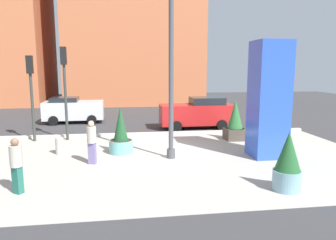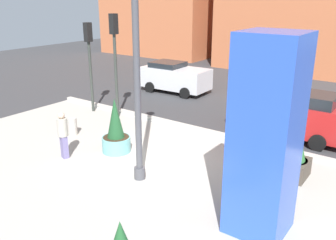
# 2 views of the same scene
# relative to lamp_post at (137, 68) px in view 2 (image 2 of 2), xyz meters

# --- Properties ---
(ground_plane) EXTENTS (60.00, 60.00, 0.00)m
(ground_plane) POSITION_rel_lamp_post_xyz_m (-0.30, 5.69, -3.60)
(ground_plane) COLOR #38383A
(plaza_pavement) EXTENTS (18.00, 10.00, 0.02)m
(plaza_pavement) POSITION_rel_lamp_post_xyz_m (-0.30, -0.31, -3.60)
(plaza_pavement) COLOR #ADA89E
(plaza_pavement) RESTS_ON ground_plane
(curb_strip) EXTENTS (18.00, 0.24, 0.16)m
(curb_strip) POSITION_rel_lamp_post_xyz_m (-0.30, 4.81, -3.52)
(curb_strip) COLOR #B7B2A8
(curb_strip) RESTS_ON ground_plane
(lamp_post) EXTENTS (0.44, 0.44, 7.36)m
(lamp_post) POSITION_rel_lamp_post_xyz_m (0.00, 0.00, 0.00)
(lamp_post) COLOR #4C4C51
(lamp_post) RESTS_ON ground_plane
(art_pillar_blue) EXTENTS (1.39, 1.39, 4.89)m
(art_pillar_blue) POSITION_rel_lamp_post_xyz_m (4.12, -0.28, -1.15)
(art_pillar_blue) COLOR blue
(art_pillar_blue) RESTS_ON ground_plane
(potted_plant_near_right) EXTENTS (1.03, 1.03, 2.12)m
(potted_plant_near_right) POSITION_rel_lamp_post_xyz_m (3.88, 3.01, -2.65)
(potted_plant_near_right) COLOR #4C4238
(potted_plant_near_right) RESTS_ON ground_plane
(potted_plant_by_pillar) EXTENTS (1.07, 1.07, 2.09)m
(potted_plant_by_pillar) POSITION_rel_lamp_post_xyz_m (-2.09, 1.13, -2.80)
(potted_plant_by_pillar) COLOR #6BB2B2
(potted_plant_by_pillar) RESTS_ON ground_plane
(concrete_bollard) EXTENTS (0.36, 0.36, 0.75)m
(concrete_bollard) POSITION_rel_lamp_post_xyz_m (-4.78, 1.31, -3.22)
(concrete_bollard) COLOR #B2ADA3
(concrete_bollard) RESTS_ON ground_plane
(traffic_light_corner) EXTENTS (0.28, 0.42, 4.84)m
(traffic_light_corner) POSITION_rel_lamp_post_xyz_m (-4.92, 4.20, -0.36)
(traffic_light_corner) COLOR #333833
(traffic_light_corner) RESTS_ON ground_plane
(traffic_light_far_side) EXTENTS (0.28, 0.42, 4.39)m
(traffic_light_far_side) POSITION_rel_lamp_post_xyz_m (-6.58, 4.14, -0.62)
(traffic_light_far_side) COLOR #333833
(traffic_light_far_side) RESTS_ON ground_plane
(car_intersection) EXTENTS (4.56, 2.03, 1.96)m
(car_intersection) POSITION_rel_lamp_post_xyz_m (2.68, 6.56, -2.62)
(car_intersection) COLOR red
(car_intersection) RESTS_ON ground_plane
(car_passing_lane) EXTENTS (4.08, 2.19, 1.79)m
(car_passing_lane) POSITION_rel_lamp_post_xyz_m (-5.42, 9.80, -2.67)
(car_passing_lane) COLOR silver
(car_passing_lane) RESTS_ON ground_plane
(pedestrian_by_curb) EXTENTS (0.45, 0.45, 1.74)m
(pedestrian_by_curb) POSITION_rel_lamp_post_xyz_m (-3.21, -0.38, -2.62)
(pedestrian_by_curb) COLOR slate
(pedestrian_by_curb) RESTS_ON ground_plane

